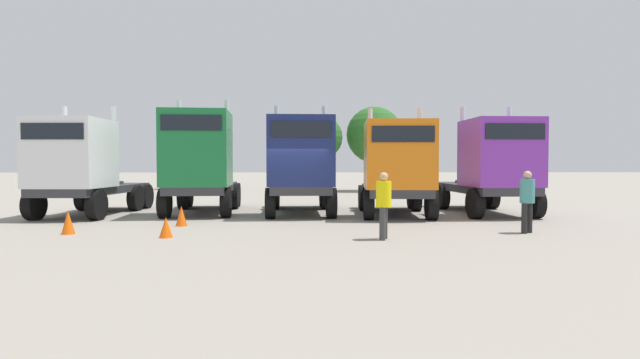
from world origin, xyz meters
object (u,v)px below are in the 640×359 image
object	(u,v)px
semi_truck_white	(80,166)
semi_truck_navy	(301,165)
visitor_with_camera	(527,197)
traffic_cone_mid	(181,216)
visitor_in_hivis	(384,201)
semi_truck_orange	(397,168)
traffic_cone_near	(166,227)
traffic_cone_far	(68,222)
semi_truck_purple	(492,166)
semi_truck_green	(200,161)

from	to	relation	value
semi_truck_white	semi_truck_navy	world-z (taller)	semi_truck_navy
visitor_with_camera	traffic_cone_mid	bearing A→B (deg)	43.14
traffic_cone_mid	visitor_in_hivis	bearing A→B (deg)	-26.57
semi_truck_orange	traffic_cone_mid	size ratio (longest dim) A/B	9.16
visitor_in_hivis	visitor_with_camera	size ratio (longest dim) A/B	0.99
traffic_cone_near	traffic_cone_mid	world-z (taller)	traffic_cone_mid
semi_truck_white	semi_truck_orange	xyz separation A→B (m)	(11.76, -0.45, -0.06)
semi_truck_white	traffic_cone_far	world-z (taller)	semi_truck_white
semi_truck_orange	semi_truck_purple	world-z (taller)	semi_truck_purple
semi_truck_green	traffic_cone_mid	xyz separation A→B (m)	(0.11, -3.36, -1.75)
semi_truck_green	semi_truck_purple	bearing A→B (deg)	83.84
semi_truck_white	visitor_with_camera	distance (m)	15.41
semi_truck_navy	visitor_in_hivis	world-z (taller)	semi_truck_navy
visitor_in_hivis	semi_truck_navy	bearing A→B (deg)	-49.67
semi_truck_navy	traffic_cone_far	size ratio (longest dim) A/B	9.10
semi_truck_orange	semi_truck_purple	distance (m)	3.79
semi_truck_orange	traffic_cone_near	distance (m)	8.76
traffic_cone_near	traffic_cone_far	distance (m)	3.02
visitor_in_hivis	visitor_with_camera	xyz separation A→B (m)	(4.28, 0.98, 0.01)
semi_truck_white	visitor_in_hivis	distance (m)	11.87
traffic_cone_mid	semi_truck_green	bearing A→B (deg)	91.89
semi_truck_navy	traffic_cone_near	world-z (taller)	semi_truck_navy
semi_truck_white	semi_truck_navy	bearing A→B (deg)	94.93
traffic_cone_far	semi_truck_purple	bearing A→B (deg)	17.59
semi_truck_green	traffic_cone_near	distance (m)	6.06
semi_truck_navy	visitor_in_hivis	size ratio (longest dim) A/B	3.44
semi_truck_white	semi_truck_purple	distance (m)	15.53
semi_truck_navy	semi_truck_purple	xyz separation A→B (m)	(7.35, -0.32, -0.06)
semi_truck_purple	visitor_with_camera	size ratio (longest dim) A/B	3.48
semi_truck_navy	visitor_with_camera	distance (m)	8.24
semi_truck_green	semi_truck_navy	xyz separation A→B (m)	(3.90, -0.29, -0.12)
traffic_cone_mid	traffic_cone_near	bearing A→B (deg)	-85.59
semi_truck_navy	traffic_cone_far	bearing A→B (deg)	-54.82
traffic_cone_mid	traffic_cone_far	bearing A→B (deg)	-148.90
traffic_cone_near	traffic_cone_far	xyz separation A→B (m)	(-2.93, 0.76, 0.06)
semi_truck_orange	semi_truck_purple	bearing A→B (deg)	100.46
visitor_in_hivis	semi_truck_white	bearing A→B (deg)	-8.54
semi_truck_white	semi_truck_navy	xyz separation A→B (m)	(8.18, 0.26, 0.07)
visitor_with_camera	traffic_cone_mid	distance (m)	10.44
semi_truck_navy	traffic_cone_mid	bearing A→B (deg)	-51.67
semi_truck_orange	semi_truck_navy	bearing A→B (deg)	-96.64
semi_truck_purple	visitor_with_camera	world-z (taller)	semi_truck_purple
visitor_with_camera	semi_truck_white	bearing A→B (deg)	35.98
visitor_in_hivis	semi_truck_orange	bearing A→B (deg)	-84.24
visitor_with_camera	traffic_cone_far	world-z (taller)	visitor_with_camera
semi_truck_purple	visitor_with_camera	distance (m)	4.90
traffic_cone_near	traffic_cone_mid	xyz separation A→B (m)	(-0.19, 2.42, 0.04)
traffic_cone_near	traffic_cone_mid	distance (m)	2.42
semi_truck_white	visitor_in_hivis	xyz separation A→B (m)	(10.33, -5.78, -0.86)
traffic_cone_mid	traffic_cone_far	distance (m)	3.20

